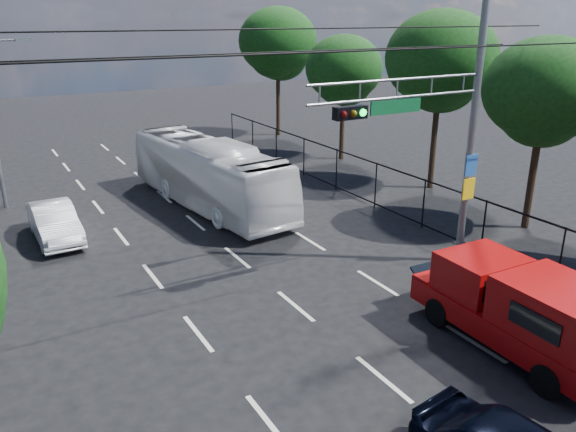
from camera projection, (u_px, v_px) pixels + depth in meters
lane_markings at (215, 239)px, 21.15m from camera, size 6.12×38.00×0.01m
signal_mast at (446, 110)px, 16.96m from camera, size 6.43×0.39×9.50m
utility_wires at (280, 44)px, 14.50m from camera, size 22.00×5.04×0.74m
fence_right at (404, 195)px, 22.88m from camera, size 0.06×34.03×2.00m
tree_right_b at (544, 99)px, 20.65m from camera, size 4.50×4.50×7.31m
tree_right_c at (440, 67)px, 25.60m from camera, size 5.10×5.10×8.29m
tree_right_d at (344, 74)px, 31.43m from camera, size 4.32×4.32×7.02m
tree_right_e at (278, 47)px, 37.69m from camera, size 5.28×5.28×8.58m
red_pickup at (522, 308)px, 13.81m from camera, size 2.28×5.86×2.16m
white_bus at (208, 173)px, 24.41m from camera, size 3.57×10.71×2.93m
white_van at (54, 222)px, 20.90m from camera, size 1.54×4.13×1.35m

